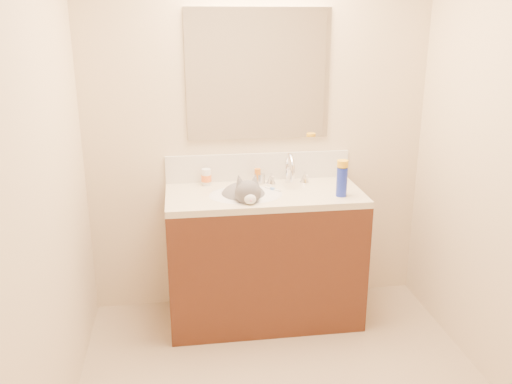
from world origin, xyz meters
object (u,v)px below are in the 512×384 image
object	(u,v)px
vanity_cabinet	(264,259)
amber_bottle	(258,176)
faucet	(289,171)
cat	(244,199)
basin	(246,205)
spray_can	(342,182)
pill_bottle	(206,177)
silver_jar	(261,179)

from	to	relation	value
vanity_cabinet	amber_bottle	xyz separation A→B (m)	(-0.02, 0.18, 0.50)
faucet	cat	world-z (taller)	faucet
basin	amber_bottle	size ratio (longest dim) A/B	4.54
amber_bottle	spray_can	bearing A→B (deg)	-34.89
faucet	pill_bottle	distance (m)	0.53
silver_jar	amber_bottle	bearing A→B (deg)	175.63
cat	faucet	bearing A→B (deg)	24.80
amber_bottle	spray_can	distance (m)	0.56
vanity_cabinet	silver_jar	distance (m)	0.51
basin	faucet	xyz separation A→B (m)	(0.30, 0.17, 0.16)
amber_bottle	spray_can	xyz separation A→B (m)	(0.46, -0.32, 0.04)
basin	cat	distance (m)	0.04
cat	amber_bottle	world-z (taller)	cat
basin	silver_jar	bearing A→B (deg)	59.67
faucet	silver_jar	distance (m)	0.19
faucet	amber_bottle	xyz separation A→B (m)	(-0.20, 0.05, -0.04)
cat	spray_can	bearing A→B (deg)	-14.33
cat	pill_bottle	bearing A→B (deg)	129.08
vanity_cabinet	faucet	world-z (taller)	faucet
vanity_cabinet	spray_can	bearing A→B (deg)	-17.13
silver_jar	pill_bottle	bearing A→B (deg)	177.38
basin	silver_jar	distance (m)	0.27
cat	pill_bottle	distance (m)	0.33
faucet	pill_bottle	world-z (taller)	faucet
faucet	amber_bottle	bearing A→B (deg)	166.67
basin	pill_bottle	distance (m)	0.34
spray_can	pill_bottle	bearing A→B (deg)	156.95
cat	amber_bottle	size ratio (longest dim) A/B	4.25
silver_jar	amber_bottle	distance (m)	0.03
vanity_cabinet	amber_bottle	size ratio (longest dim) A/B	12.12
cat	amber_bottle	xyz separation A→B (m)	(0.11, 0.22, 0.08)
vanity_cabinet	amber_bottle	bearing A→B (deg)	95.11
amber_bottle	spray_can	world-z (taller)	spray_can
vanity_cabinet	silver_jar	xyz separation A→B (m)	(0.00, 0.18, 0.48)
pill_bottle	cat	bearing A→B (deg)	-46.94
faucet	amber_bottle	size ratio (longest dim) A/B	2.83
vanity_cabinet	cat	distance (m)	0.44
vanity_cabinet	faucet	xyz separation A→B (m)	(0.18, 0.14, 0.54)
cat	amber_bottle	bearing A→B (deg)	58.62
spray_can	silver_jar	bearing A→B (deg)	144.01
basin	silver_jar	size ratio (longest dim) A/B	7.16
faucet	basin	bearing A→B (deg)	-150.88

